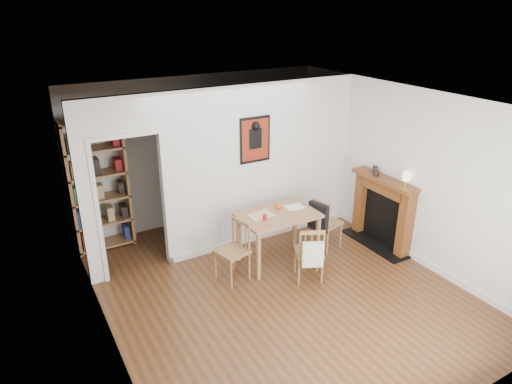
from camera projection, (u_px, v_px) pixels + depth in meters
ground at (277, 287)px, 6.39m from camera, size 5.20×5.20×0.00m
room_shell at (238, 171)px, 7.02m from camera, size 5.20×5.20×5.20m
dining_table at (278, 220)px, 6.79m from camera, size 1.16×0.74×0.79m
chair_left at (232, 252)px, 6.42m from camera, size 0.54×0.54×0.89m
chair_right at (326, 222)px, 7.27m from camera, size 0.56×0.52×0.87m
chair_front at (309, 252)px, 6.44m from camera, size 0.56×0.59×0.85m
bookshelf at (99, 186)px, 7.09m from camera, size 0.89×0.36×2.12m
fireplace at (383, 209)px, 7.34m from camera, size 0.45×1.25×1.16m
red_glass at (265, 217)px, 6.56m from camera, size 0.06×0.06×0.08m
orange_fruit at (278, 206)px, 6.91m from camera, size 0.09×0.09×0.09m
placemat at (261, 215)px, 6.71m from camera, size 0.38×0.30×0.00m
notebook at (294, 207)px, 6.97m from camera, size 0.31×0.25×0.01m
mantel_lamp at (406, 177)px, 6.80m from camera, size 0.13×0.13×0.20m
ceramic_jar_a at (376, 172)px, 7.19m from camera, size 0.09×0.09×0.11m
ceramic_jar_b at (375, 169)px, 7.34m from camera, size 0.08×0.08×0.10m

